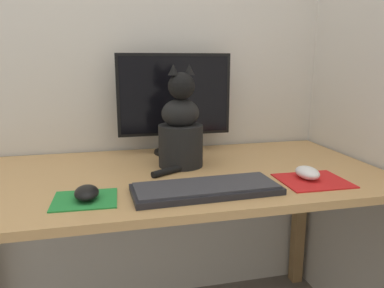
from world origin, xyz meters
The scene contains 10 objects.
wall_back centered at (0.00, 0.39, 1.25)m, with size 7.00×0.04×2.50m.
wall_side_right centered at (0.76, 0.00, 1.25)m, with size 0.04×7.00×2.50m.
desk centered at (0.00, 0.00, 0.62)m, with size 1.46×0.72×0.71m.
monitor centered at (0.07, 0.26, 0.92)m, with size 0.45×0.17×0.40m.
keyboard centered at (0.07, -0.22, 0.72)m, with size 0.43×0.18×0.02m.
mousepad_left centered at (-0.27, -0.20, 0.71)m, with size 0.18×0.16×0.00m.
mousepad_right centered at (0.42, -0.20, 0.71)m, with size 0.21×0.18×0.00m.
computer_mouse_left centered at (-0.26, -0.20, 0.73)m, with size 0.07×0.10×0.03m.
computer_mouse_right centered at (0.41, -0.18, 0.73)m, with size 0.07×0.10×0.04m.
cat centered at (0.06, 0.07, 0.84)m, with size 0.21×0.22×0.36m.
Camera 1 is at (-0.20, -1.19, 1.08)m, focal length 35.00 mm.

